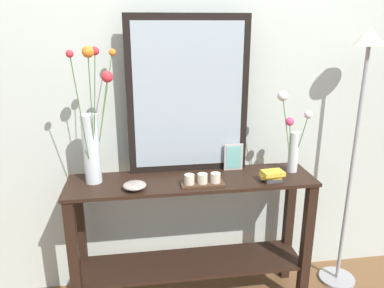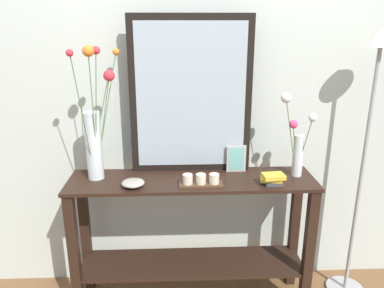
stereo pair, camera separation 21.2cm
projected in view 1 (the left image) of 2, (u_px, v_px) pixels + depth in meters
The scene contains 10 objects.
wall_back at pixel (185, 84), 2.32m from camera, with size 6.40×0.08×2.70m, color beige.
console_table at pixel (192, 227), 2.29m from camera, with size 1.44×0.36×0.84m.
mirror_leaning at pixel (189, 96), 2.19m from camera, with size 0.71×0.03×0.92m.
tall_vase_left at pixel (92, 136), 2.06m from camera, with size 0.22×0.31×0.76m.
vase_right at pixel (293, 138), 2.23m from camera, with size 0.20×0.11×0.50m.
candle_tray at pixel (203, 180), 2.10m from camera, with size 0.24×0.09×0.07m.
picture_frame_small at pixel (233, 157), 2.31m from camera, with size 0.12×0.01×0.17m.
decorative_bowl at pixel (135, 185), 2.04m from camera, with size 0.13×0.13×0.04m.
book_stack at pixel (272, 176), 2.15m from camera, with size 0.14×0.10×0.06m.
floor_lamp at pixel (358, 121), 2.29m from camera, with size 0.24×0.24×1.69m.
Camera 1 is at (-0.30, -2.00, 1.70)m, focal length 35.22 mm.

